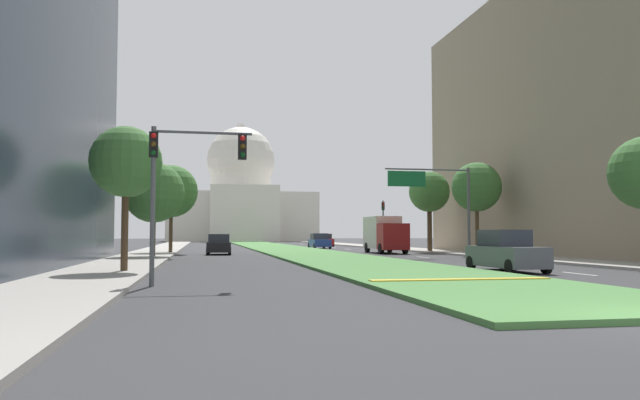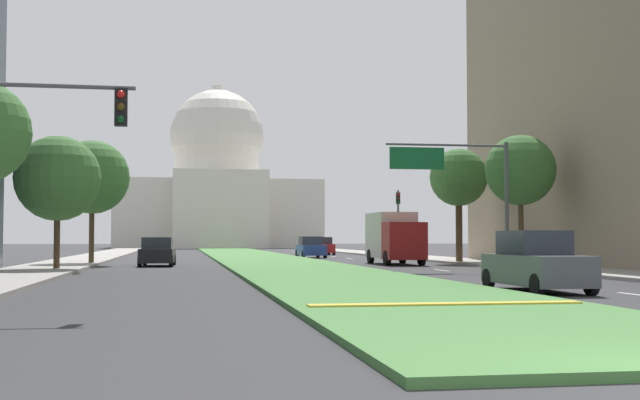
# 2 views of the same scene
# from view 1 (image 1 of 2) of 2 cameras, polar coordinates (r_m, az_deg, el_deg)

# --- Properties ---
(ground_plane) EXTENTS (285.44, 285.44, 0.00)m
(ground_plane) POSITION_cam_1_polar(r_m,az_deg,el_deg) (75.40, -4.42, -4.44)
(ground_plane) COLOR #333335
(grass_median) EXTENTS (7.05, 116.77, 0.14)m
(grass_median) POSITION_cam_1_polar(r_m,az_deg,el_deg) (68.96, -3.80, -4.51)
(grass_median) COLOR #4C8442
(grass_median) RESTS_ON ground_plane
(median_curb_nose) EXTENTS (6.35, 0.50, 0.04)m
(median_curb_nose) POSITION_cam_1_polar(r_m,az_deg,el_deg) (21.26, 13.04, -7.23)
(median_curb_nose) COLOR gold
(median_curb_nose) RESTS_ON grass_median
(lane_dashes_right) EXTENTS (0.16, 75.99, 0.01)m
(lane_dashes_right) POSITION_cam_1_polar(r_m,az_deg,el_deg) (59.55, 4.36, -4.78)
(lane_dashes_right) COLOR silver
(lane_dashes_right) RESTS_ON ground_plane
(sidewalk_left) EXTENTS (4.00, 116.77, 0.15)m
(sidewalk_left) POSITION_cam_1_polar(r_m,az_deg,el_deg) (62.07, -14.77, -4.56)
(sidewalk_left) COLOR #9E9991
(sidewalk_left) RESTS_ON ground_plane
(sidewalk_right) EXTENTS (4.00, 116.77, 0.15)m
(sidewalk_right) POSITION_cam_1_polar(r_m,az_deg,el_deg) (65.49, 8.04, -4.55)
(sidewalk_right) COLOR #9E9991
(sidewalk_right) RESTS_ON ground_plane
(midrise_block_right) EXTENTS (15.48, 34.05, 21.12)m
(midrise_block_right) POSITION_cam_1_polar(r_m,az_deg,el_deg) (53.07, 25.21, 6.75)
(midrise_block_right) COLOR tan
(midrise_block_right) RESTS_ON ground_plane
(capitol_building) EXTENTS (32.05, 27.90, 26.83)m
(capitol_building) POSITION_cam_1_polar(r_m,az_deg,el_deg) (139.56, -7.40, 0.07)
(capitol_building) COLOR silver
(capitol_building) RESTS_ON ground_plane
(traffic_light_near_left) EXTENTS (3.34, 0.35, 5.20)m
(traffic_light_near_left) POSITION_cam_1_polar(r_m,az_deg,el_deg) (20.54, -12.97, 2.78)
(traffic_light_near_left) COLOR #515456
(traffic_light_near_left) RESTS_ON ground_plane
(traffic_light_far_right) EXTENTS (0.28, 0.35, 5.20)m
(traffic_light_far_right) POSITION_cam_1_polar(r_m,az_deg,el_deg) (64.69, 5.93, -1.71)
(traffic_light_far_right) COLOR #515456
(traffic_light_far_right) RESTS_ON ground_plane
(overhead_guide_sign) EXTENTS (6.39, 0.20, 6.50)m
(overhead_guide_sign) POSITION_cam_1_polar(r_m,az_deg,el_deg) (44.56, 10.89, 0.73)
(overhead_guide_sign) COLOR #515456
(overhead_guide_sign) RESTS_ON ground_plane
(street_tree_left_near) EXTENTS (3.02, 3.02, 6.26)m
(street_tree_left_near) POSITION_cam_1_polar(r_m,az_deg,el_deg) (27.14, -17.69, 3.36)
(street_tree_left_near) COLOR #4C3823
(street_tree_left_near) RESTS_ON ground_plane
(street_tree_left_mid) EXTENTS (4.19, 4.19, 6.65)m
(street_tree_left_mid) POSITION_cam_1_polar(r_m,az_deg,el_deg) (43.76, -15.26, 0.67)
(street_tree_left_mid) COLOR #4C3823
(street_tree_left_mid) RESTS_ON ground_plane
(street_tree_right_mid) EXTENTS (3.80, 3.80, 7.19)m
(street_tree_right_mid) POSITION_cam_1_polar(r_m,az_deg,el_deg) (48.43, 14.42, 1.16)
(street_tree_right_mid) COLOR #4C3823
(street_tree_right_mid) RESTS_ON ground_plane
(street_tree_left_far) EXTENTS (4.43, 4.43, 7.49)m
(street_tree_left_far) POSITION_cam_1_polar(r_m,az_deg,el_deg) (52.85, -13.73, 0.79)
(street_tree_left_far) COLOR #4C3823
(street_tree_left_far) RESTS_ON ground_plane
(street_tree_right_far) EXTENTS (3.69, 3.69, 7.35)m
(street_tree_right_far) POSITION_cam_1_polar(r_m,az_deg,el_deg) (56.10, 10.18, 0.72)
(street_tree_right_far) COLOR #4C3823
(street_tree_right_far) RESTS_ON ground_plane
(sedan_lead_stopped) EXTENTS (1.89, 4.62, 1.87)m
(sedan_lead_stopped) POSITION_cam_1_polar(r_m,az_deg,el_deg) (28.71, 16.96, -4.69)
(sedan_lead_stopped) COLOR #4C5156
(sedan_lead_stopped) RESTS_ON ground_plane
(sedan_midblock) EXTENTS (2.09, 4.51, 1.66)m
(sedan_midblock) POSITION_cam_1_polar(r_m,az_deg,el_deg) (50.35, -9.43, -4.16)
(sedan_midblock) COLOR black
(sedan_midblock) RESTS_ON ground_plane
(sedan_distant) EXTENTS (2.01, 4.20, 1.73)m
(sedan_distant) POSITION_cam_1_polar(r_m,az_deg,el_deg) (69.48, -0.06, -3.89)
(sedan_distant) COLOR navy
(sedan_distant) RESTS_ON ground_plane
(sedan_far_horizon) EXTENTS (1.93, 4.16, 1.69)m
(sedan_far_horizon) POSITION_cam_1_polar(r_m,az_deg,el_deg) (81.25, 0.48, -3.80)
(sedan_far_horizon) COLOR maroon
(sedan_far_horizon) RESTS_ON ground_plane
(box_truck_delivery) EXTENTS (2.40, 6.40, 3.20)m
(box_truck_delivery) POSITION_cam_1_polar(r_m,az_deg,el_deg) (53.65, 6.07, -3.17)
(box_truck_delivery) COLOR maroon
(box_truck_delivery) RESTS_ON ground_plane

